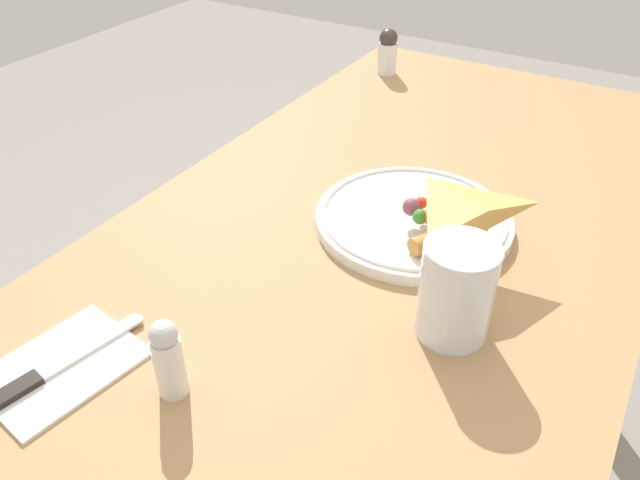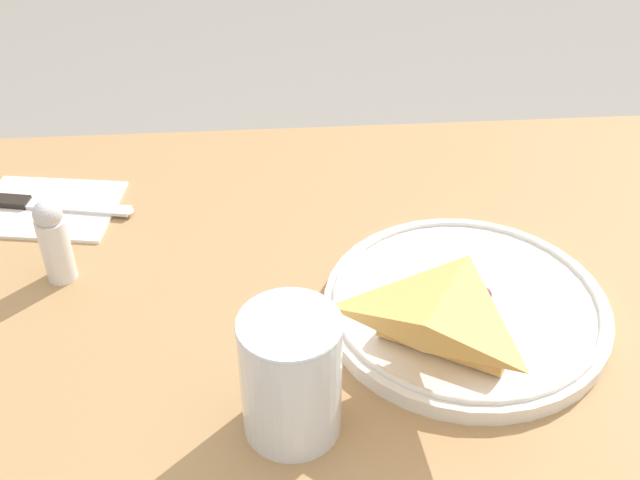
% 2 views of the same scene
% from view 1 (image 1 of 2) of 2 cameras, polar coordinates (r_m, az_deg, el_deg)
% --- Properties ---
extents(dining_table, '(1.28, 0.67, 0.78)m').
position_cam_1_polar(dining_table, '(0.95, 6.36, -3.64)').
color(dining_table, '#A87F51').
rests_on(dining_table, ground_plane).
extents(plate_pizza, '(0.27, 0.27, 0.05)m').
position_cam_1_polar(plate_pizza, '(0.86, 8.76, 1.99)').
color(plate_pizza, white).
rests_on(plate_pizza, dining_table).
extents(milk_glass, '(0.08, 0.08, 0.11)m').
position_cam_1_polar(milk_glass, '(0.68, 12.34, -4.67)').
color(milk_glass, white).
rests_on(milk_glass, dining_table).
extents(napkin_folded, '(0.17, 0.14, 0.00)m').
position_cam_1_polar(napkin_folded, '(0.71, -22.54, -10.67)').
color(napkin_folded, white).
rests_on(napkin_folded, dining_table).
extents(butter_knife, '(0.19, 0.06, 0.01)m').
position_cam_1_polar(butter_knife, '(0.70, -23.31, -10.77)').
color(butter_knife, black).
rests_on(butter_knife, napkin_folded).
extents(salt_shaker, '(0.03, 0.03, 0.09)m').
position_cam_1_polar(salt_shaker, '(0.62, -13.73, -10.45)').
color(salt_shaker, silver).
rests_on(salt_shaker, dining_table).
extents(pepper_shaker, '(0.04, 0.04, 0.09)m').
position_cam_1_polar(pepper_shaker, '(1.35, 6.21, 16.77)').
color(pepper_shaker, white).
rests_on(pepper_shaker, dining_table).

